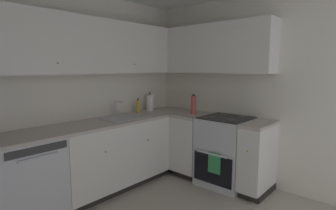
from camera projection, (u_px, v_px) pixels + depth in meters
name	position (u px, v px, depth m)	size (l,w,h in m)	color
wall_back	(67.00, 93.00, 3.27)	(3.63, 0.05, 2.49)	silver
wall_right	(257.00, 92.00, 3.52)	(0.05, 3.31, 2.49)	silver
dishwasher	(28.00, 180.00, 2.69)	(0.60, 0.63, 0.86)	silver
lower_cabinets_back	(113.00, 155.00, 3.48)	(1.51, 0.62, 0.86)	silver
countertop_back	(112.00, 121.00, 3.41)	(2.71, 0.60, 0.04)	#B7A89E
lower_cabinets_right	(216.00, 150.00, 3.67)	(0.62, 1.32, 0.86)	silver
countertop_right	(217.00, 118.00, 3.60)	(0.60, 1.32, 0.03)	#B7A89E
oven_range	(226.00, 150.00, 3.58)	(0.68, 0.62, 1.05)	silver
upper_cabinets_back	(92.00, 46.00, 3.26)	(2.39, 0.34, 0.66)	silver
upper_cabinets_right	(208.00, 49.00, 3.75)	(0.32, 1.87, 0.66)	silver
sink	(127.00, 121.00, 3.56)	(0.63, 0.40, 0.10)	#B7B7BC
faucet	(117.00, 107.00, 3.67)	(0.07, 0.16, 0.21)	silver
soap_bottle	(138.00, 106.00, 3.97)	(0.06, 0.06, 0.21)	gold
paper_towel_roll	(150.00, 103.00, 4.12)	(0.11, 0.11, 0.30)	white
oil_bottle	(194.00, 105.00, 3.84)	(0.07, 0.07, 0.28)	#BF4C3F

